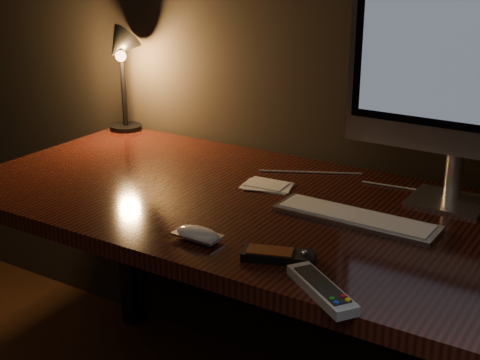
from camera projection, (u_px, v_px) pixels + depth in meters
The scene contains 9 objects.
desk at pixel (278, 240), 1.74m from camera, with size 1.60×0.75×0.75m.
monitor at pixel (463, 65), 1.52m from camera, with size 0.55×0.16×0.57m.
keyboard at pixel (355, 217), 1.53m from camera, with size 0.38×0.11×0.01m, color silver.
mouse at pixel (198, 236), 1.43m from camera, with size 0.11×0.06×0.02m, color white.
media_remote at pixel (278, 255), 1.34m from camera, with size 0.16×0.10×0.03m.
tv_remote at pixel (322, 289), 1.21m from camera, with size 0.18×0.15×0.02m.
papers at pixel (267, 185), 1.75m from camera, with size 0.13×0.09×0.01m, color white.
desk_lamp at pixel (121, 60), 2.16m from camera, with size 0.16×0.18×0.36m.
cable at pixel (358, 182), 1.78m from camera, with size 0.00×0.00×0.55m, color white.
Camera 1 is at (0.76, 0.53, 1.36)m, focal length 50.00 mm.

